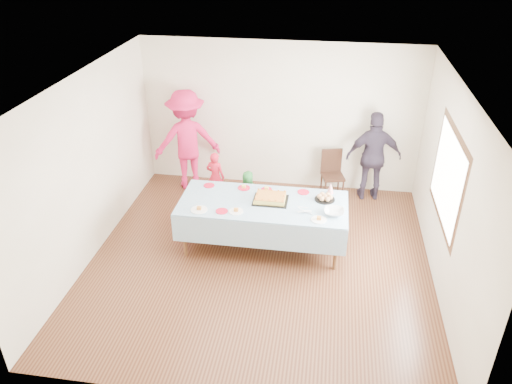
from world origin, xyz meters
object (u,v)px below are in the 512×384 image
adult_left (187,140)px  birthday_cake (271,198)px  dining_chair (332,171)px  party_table (263,206)px

adult_left → birthday_cake: bearing=114.3°
birthday_cake → adult_left: adult_left is taller
dining_chair → adult_left: adult_left is taller
birthday_cake → dining_chair: birthday_cake is taller
adult_left → party_table: bearing=111.4°
party_table → dining_chair: 2.09m
birthday_cake → adult_left: size_ratio=0.28×
dining_chair → party_table: bearing=-133.8°
party_table → dining_chair: size_ratio=2.88×
party_table → adult_left: (-1.65, 1.76, 0.21)m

